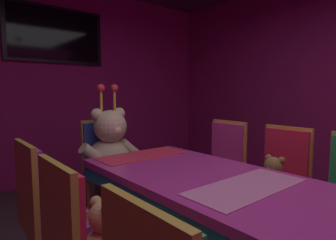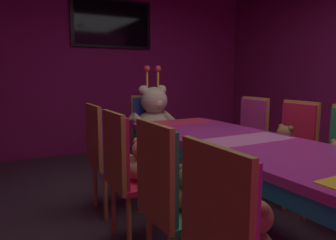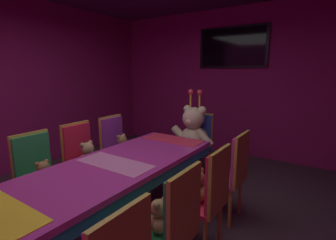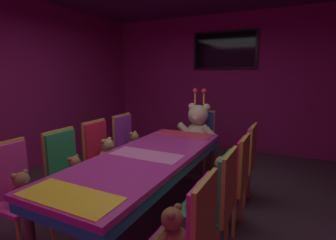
# 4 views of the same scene
# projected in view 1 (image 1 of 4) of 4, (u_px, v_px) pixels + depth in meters

# --- Properties ---
(wall_back) EXTENTS (5.20, 0.12, 2.80)m
(wall_back) POSITION_uv_depth(u_px,v_px,m) (55.00, 83.00, 3.98)
(wall_back) COLOR #8C1959
(wall_back) RESTS_ON ground_plane
(banquet_table) EXTENTS (0.90, 2.44, 0.75)m
(banquet_table) POSITION_uv_depth(u_px,v_px,m) (247.00, 202.00, 1.60)
(banquet_table) COLOR #B22D8C
(banquet_table) RESTS_ON ground_plane
(teddy_left_2) EXTENTS (0.26, 0.33, 0.31)m
(teddy_left_2) POSITION_uv_depth(u_px,v_px,m) (106.00, 235.00, 1.35)
(teddy_left_2) COLOR tan
(teddy_left_2) RESTS_ON chair_left_2
(chair_left_3) EXTENTS (0.42, 0.41, 0.98)m
(chair_left_3) POSITION_uv_depth(u_px,v_px,m) (41.00, 204.00, 1.71)
(chair_left_3) COLOR purple
(chair_left_3) RESTS_ON ground_plane
(teddy_left_3) EXTENTS (0.23, 0.30, 0.28)m
(teddy_left_3) POSITION_uv_depth(u_px,v_px,m) (65.00, 201.00, 1.80)
(teddy_left_3) COLOR #9E7247
(teddy_left_3) RESTS_ON chair_left_3
(chair_right_2) EXTENTS (0.42, 0.41, 0.98)m
(chair_right_2) POSITION_uv_depth(u_px,v_px,m) (282.00, 173.00, 2.37)
(chair_right_2) COLOR red
(chair_right_2) RESTS_ON ground_plane
(teddy_right_2) EXTENTS (0.25, 0.32, 0.30)m
(teddy_right_2) POSITION_uv_depth(u_px,v_px,m) (273.00, 177.00, 2.28)
(teddy_right_2) COLOR olive
(teddy_right_2) RESTS_ON chair_right_2
(chair_right_3) EXTENTS (0.42, 0.41, 0.98)m
(chair_right_3) POSITION_uv_depth(u_px,v_px,m) (224.00, 160.00, 2.84)
(chair_right_3) COLOR #CC338C
(chair_right_3) RESTS_ON ground_plane
(throne_chair) EXTENTS (0.41, 0.42, 0.98)m
(throne_chair) POSITION_uv_depth(u_px,v_px,m) (104.00, 157.00, 2.96)
(throne_chair) COLOR #2D47B2
(throne_chair) RESTS_ON ground_plane
(king_teddy_bear) EXTENTS (0.70, 0.54, 0.89)m
(king_teddy_bear) POSITION_uv_depth(u_px,v_px,m) (111.00, 145.00, 2.81)
(king_teddy_bear) COLOR beige
(king_teddy_bear) RESTS_ON throne_chair
(wall_tv) EXTENTS (1.31, 0.06, 0.76)m
(wall_tv) POSITION_uv_depth(u_px,v_px,m) (56.00, 35.00, 3.84)
(wall_tv) COLOR black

